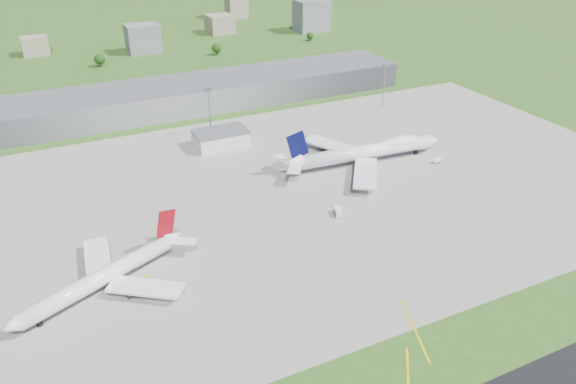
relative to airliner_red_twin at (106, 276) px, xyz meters
name	(u,v)px	position (x,y,z in m)	size (l,w,h in m)	color
ground	(175,118)	(63.67, 144.57, -4.85)	(1400.00, 1400.00, 0.00)	#2C581B
apron	(269,196)	(73.67, 34.57, -4.81)	(360.00, 190.00, 0.08)	gray
terminal	(167,98)	(63.67, 159.57, 2.65)	(300.00, 42.00, 15.00)	gray
ops_building	(221,139)	(73.67, 94.57, -0.85)	(26.00, 16.00, 8.00)	silver
mast_center	(209,104)	(73.67, 109.57, 12.85)	(3.50, 2.00, 25.90)	gray
mast_east	(385,78)	(183.67, 109.57, 12.85)	(3.50, 2.00, 25.90)	gray
airliner_red_twin	(106,276)	(0.00, 0.00, 0.00)	(62.55, 47.10, 18.23)	white
airliner_blue_quad	(367,152)	(129.68, 44.46, 1.21)	(83.62, 65.41, 21.83)	white
tug_yellow	(142,281)	(10.74, -2.29, -3.91)	(4.01, 2.74, 1.83)	gold
van_white_near	(338,212)	(92.19, 7.86, -3.44)	(4.01, 6.10, 2.82)	white
van_white_far	(437,161)	(160.35, 29.68, -3.77)	(4.37, 3.09, 2.12)	white
bldg_cw	(35,46)	(3.67, 334.57, 2.15)	(20.00, 18.00, 14.00)	gray
bldg_c	(143,38)	(83.67, 304.57, 6.15)	(26.00, 20.00, 22.00)	slate
bldg_ce	(220,24)	(163.67, 344.57, 3.15)	(22.00, 24.00, 16.00)	gray
bldg_e	(312,16)	(243.67, 314.57, 9.15)	(30.00, 22.00, 28.00)	slate
bldg_tall_e	(236,0)	(203.67, 404.57, 13.15)	(20.00, 18.00, 36.00)	gray
tree_c	(100,59)	(43.67, 274.57, 0.98)	(8.10, 8.10, 9.90)	#382314
tree_e	(216,48)	(133.67, 269.57, 0.66)	(7.65, 7.65, 9.35)	#382314
tree_far_e	(310,36)	(223.67, 279.57, -0.32)	(6.30, 6.30, 7.70)	#382314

